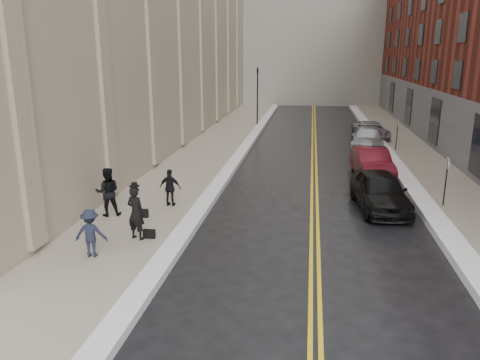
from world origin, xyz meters
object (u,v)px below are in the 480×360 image
(pedestrian_a, at_px, (108,192))
(pedestrian_c, at_px, (170,188))
(car_silver_near, at_px, (368,139))
(car_black, at_px, (380,191))
(car_silver_far, at_px, (371,131))
(pedestrian_b, at_px, (91,233))
(car_maroon, at_px, (372,163))
(pedestrian_main, at_px, (136,213))

(pedestrian_a, distance_m, pedestrian_c, 2.60)
(car_silver_near, bearing_deg, pedestrian_c, -116.94)
(car_silver_near, xyz_separation_m, pedestrian_c, (-9.66, -14.42, 0.19))
(car_black, xyz_separation_m, car_silver_far, (1.60, 17.22, -0.14))
(pedestrian_c, bearing_deg, car_silver_near, -120.39)
(car_silver_near, bearing_deg, pedestrian_b, -111.47)
(car_maroon, bearing_deg, pedestrian_main, -136.32)
(car_maroon, distance_m, car_silver_far, 11.85)
(car_maroon, bearing_deg, pedestrian_b, -134.95)
(pedestrian_main, distance_m, pedestrian_c, 3.72)
(car_silver_near, height_order, pedestrian_b, pedestrian_b)
(pedestrian_b, bearing_deg, pedestrian_a, -81.26)
(car_silver_near, relative_size, pedestrian_a, 2.65)
(car_maroon, relative_size, car_silver_near, 0.91)
(pedestrian_main, height_order, pedestrian_a, pedestrian_a)
(car_silver_far, bearing_deg, pedestrian_b, -121.72)
(car_black, relative_size, car_silver_far, 0.99)
(pedestrian_b, bearing_deg, pedestrian_c, -107.93)
(car_maroon, xyz_separation_m, car_silver_far, (1.30, 11.78, -0.11))
(pedestrian_c, bearing_deg, pedestrian_main, 92.03)
(pedestrian_b, bearing_deg, car_silver_near, -125.74)
(car_silver_far, height_order, pedestrian_b, pedestrian_b)
(car_silver_far, relative_size, pedestrian_b, 3.06)
(car_silver_near, height_order, car_silver_far, car_silver_near)
(car_maroon, bearing_deg, car_silver_near, 80.17)
(car_silver_near, bearing_deg, pedestrian_a, -119.44)
(pedestrian_c, bearing_deg, car_silver_far, -115.73)
(car_black, bearing_deg, car_silver_far, 78.29)
(pedestrian_a, height_order, pedestrian_c, pedestrian_a)
(car_silver_far, bearing_deg, pedestrian_a, -128.04)
(car_silver_near, distance_m, pedestrian_c, 17.36)
(car_black, height_order, pedestrian_b, pedestrian_b)
(car_silver_near, relative_size, pedestrian_main, 2.71)
(pedestrian_a, height_order, pedestrian_b, pedestrian_a)
(car_silver_far, bearing_deg, pedestrian_main, -121.43)
(car_silver_far, distance_m, pedestrian_a, 23.63)
(car_silver_far, distance_m, pedestrian_main, 24.59)
(car_silver_far, xyz_separation_m, pedestrian_a, (-12.43, -20.09, 0.46))
(car_black, height_order, pedestrian_main, pedestrian_main)
(car_silver_near, distance_m, pedestrian_a, 19.83)
(car_maroon, height_order, pedestrian_a, pedestrian_a)
(pedestrian_main, xyz_separation_m, pedestrian_b, (-0.90, -1.60, -0.17))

